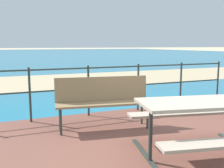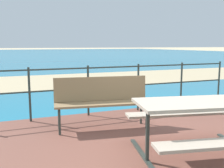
# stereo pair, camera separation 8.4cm
# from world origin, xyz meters

# --- Properties ---
(ground_plane) EXTENTS (240.00, 240.00, 0.00)m
(ground_plane) POSITION_xyz_m (0.00, 0.00, 0.00)
(ground_plane) COLOR beige
(patio_paving) EXTENTS (6.40, 5.20, 0.06)m
(patio_paving) POSITION_xyz_m (0.00, 0.00, 0.03)
(patio_paving) COLOR brown
(patio_paving) RESTS_ON ground
(sea_water) EXTENTS (90.00, 90.00, 0.01)m
(sea_water) POSITION_xyz_m (0.00, 40.00, 0.01)
(sea_water) COLOR teal
(sea_water) RESTS_ON ground
(beach_strip) EXTENTS (54.01, 4.90, 0.01)m
(beach_strip) POSITION_xyz_m (0.00, 8.45, 0.01)
(beach_strip) COLOR tan
(beach_strip) RESTS_ON ground
(picnic_table) EXTENTS (1.99, 1.82, 0.77)m
(picnic_table) POSITION_xyz_m (0.17, -0.17, 0.65)
(picnic_table) COLOR tan
(picnic_table) RESTS_ON patio_paving
(park_bench) EXTENTS (1.73, 0.67, 0.92)m
(park_bench) POSITION_xyz_m (-0.60, 1.53, 0.62)
(park_bench) COLOR #8C704C
(park_bench) RESTS_ON patio_paving
(railing_fence) EXTENTS (5.94, 0.04, 1.06)m
(railing_fence) POSITION_xyz_m (0.00, 2.42, 0.72)
(railing_fence) COLOR #2D3833
(railing_fence) RESTS_ON patio_paving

